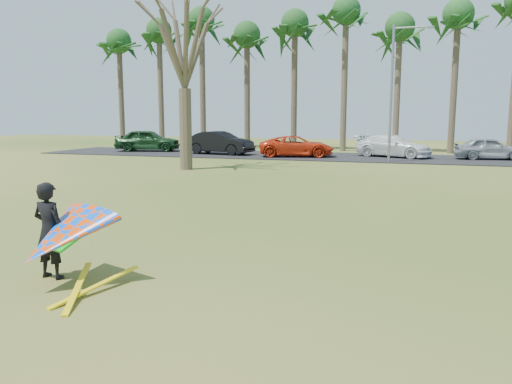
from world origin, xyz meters
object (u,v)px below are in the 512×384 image
(car_1, at_px, (220,143))
(kite_flyer, at_px, (60,236))
(streetlight, at_px, (394,87))
(car_0, at_px, (148,140))
(bare_tree_left, at_px, (184,34))
(car_3, at_px, (393,146))
(car_4, at_px, (489,148))
(car_2, at_px, (297,146))

(car_1, height_order, kite_flyer, kite_flyer)
(streetlight, xyz_separation_m, car_0, (-18.40, 3.44, -3.56))
(streetlight, distance_m, car_0, 19.06)
(streetlight, height_order, car_1, streetlight)
(car_1, bearing_deg, car_0, 89.83)
(bare_tree_left, bearing_deg, car_1, 101.08)
(bare_tree_left, distance_m, car_0, 14.60)
(streetlight, distance_m, kite_flyer, 24.72)
(bare_tree_left, bearing_deg, car_3, 46.74)
(kite_flyer, bearing_deg, car_4, 69.88)
(car_2, bearing_deg, car_4, -96.10)
(car_2, xyz_separation_m, car_4, (12.08, 1.59, 0.01))
(bare_tree_left, height_order, car_2, bare_tree_left)
(car_3, bearing_deg, car_0, 112.18)
(streetlight, xyz_separation_m, car_3, (-0.06, 3.74, -3.67))
(streetlight, distance_m, car_2, 7.58)
(car_1, xyz_separation_m, kite_flyer, (7.65, -26.45, -0.02))
(bare_tree_left, relative_size, kite_flyer, 4.06)
(car_1, bearing_deg, streetlight, -92.08)
(car_4, bearing_deg, kite_flyer, 152.69)
(car_0, distance_m, car_3, 18.35)
(car_1, height_order, car_3, car_1)
(car_4, bearing_deg, streetlight, 114.82)
(kite_flyer, bearing_deg, car_3, 81.22)
(car_3, bearing_deg, bare_tree_left, 158.00)
(car_3, bearing_deg, kite_flyer, -167.52)
(car_4, bearing_deg, bare_tree_left, 116.47)
(car_0, height_order, kite_flyer, kite_flyer)
(streetlight, height_order, car_0, streetlight)
(bare_tree_left, distance_m, streetlight, 12.58)
(car_0, relative_size, car_3, 0.97)
(bare_tree_left, xyz_separation_m, streetlight, (10.16, 7.00, -2.45))
(bare_tree_left, xyz_separation_m, car_0, (-8.24, 10.44, -6.02))
(car_0, xyz_separation_m, car_3, (18.34, 0.30, -0.11))
(car_1, bearing_deg, car_4, -76.87)
(car_1, distance_m, car_4, 17.83)
(car_1, bearing_deg, kite_flyer, -154.70)
(bare_tree_left, bearing_deg, car_2, 66.79)
(car_2, relative_size, car_3, 0.99)
(car_0, relative_size, car_4, 1.20)
(streetlight, distance_m, car_4, 7.77)
(car_0, height_order, car_3, car_0)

